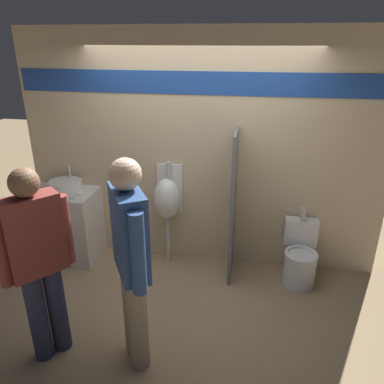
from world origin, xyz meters
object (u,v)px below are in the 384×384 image
(toilet, at_px, (300,258))
(person_with_lanyard, at_px, (38,259))
(sink_basin, at_px, (65,186))
(urinal_near_counter, at_px, (167,199))
(person_in_vest, at_px, (131,258))
(cell_phone, at_px, (75,196))

(toilet, bearing_deg, person_with_lanyard, -146.48)
(sink_basin, distance_m, person_with_lanyard, 1.63)
(sink_basin, height_order, person_with_lanyard, person_with_lanyard)
(sink_basin, bearing_deg, urinal_near_counter, 3.05)
(person_in_vest, bearing_deg, toilet, -77.82)
(sink_basin, bearing_deg, cell_phone, -39.72)
(sink_basin, bearing_deg, person_with_lanyard, -69.56)
(person_in_vest, bearing_deg, urinal_near_counter, -28.11)
(cell_phone, distance_m, toilet, 2.65)
(person_in_vest, bearing_deg, cell_phone, 9.35)
(cell_phone, xyz_separation_m, person_in_vest, (1.13, -1.30, 0.11))
(sink_basin, height_order, cell_phone, sink_basin)
(toilet, bearing_deg, cell_phone, -177.99)
(sink_basin, distance_m, urinal_near_counter, 1.24)
(toilet, bearing_deg, sink_basin, 178.52)
(sink_basin, xyz_separation_m, toilet, (2.77, -0.07, -0.65))
(sink_basin, relative_size, person_in_vest, 0.21)
(cell_phone, bearing_deg, toilet, 2.01)
(cell_phone, relative_size, person_in_vest, 0.08)
(sink_basin, xyz_separation_m, urinal_near_counter, (1.23, 0.07, -0.10))
(sink_basin, bearing_deg, person_in_vest, -47.84)
(urinal_near_counter, xyz_separation_m, person_in_vest, (0.09, -1.53, 0.16))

